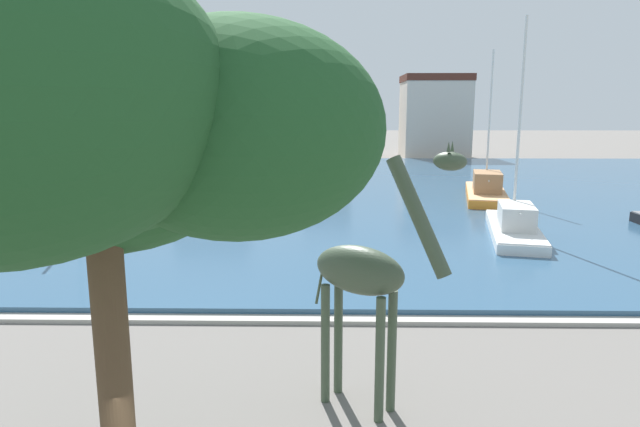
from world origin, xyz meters
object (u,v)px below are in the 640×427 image
sailboat_orange (485,191)px  sailboat_white (513,226)px  giraffe_statue (366,277)px  sailboat_red (159,171)px  sailboat_yellow (74,178)px  sailboat_teal (80,232)px  shade_tree (97,121)px

sailboat_orange → sailboat_white: size_ratio=1.01×
sailboat_white → giraffe_statue: bearing=-118.0°
sailboat_red → sailboat_white: 33.03m
sailboat_red → sailboat_yellow: bearing=-122.6°
sailboat_orange → sailboat_yellow: 29.90m
giraffe_statue → sailboat_teal: (-11.70, 13.58, -2.27)m
giraffe_statue → sailboat_red: sailboat_red is taller
sailboat_orange → shade_tree: size_ratio=1.31×
sailboat_orange → shade_tree: 31.08m
sailboat_red → sailboat_white: bearing=-45.5°
giraffe_statue → sailboat_white: size_ratio=0.54×
sailboat_yellow → sailboat_teal: size_ratio=1.08×
sailboat_red → sailboat_white: sailboat_white is taller
sailboat_orange → sailboat_yellow: size_ratio=1.24×
sailboat_orange → sailboat_teal: size_ratio=1.33×
sailboat_red → sailboat_yellow: size_ratio=0.95×
giraffe_statue → sailboat_yellow: size_ratio=0.67×
giraffe_statue → sailboat_teal: bearing=130.8°
sailboat_red → shade_tree: 43.62m
sailboat_red → sailboat_teal: bearing=-80.7°
sailboat_white → sailboat_teal: bearing=-178.3°
giraffe_statue → sailboat_teal: size_ratio=0.72×
sailboat_orange → sailboat_teal: sailboat_orange is taller
sailboat_red → sailboat_teal: size_ratio=1.02×
giraffe_statue → sailboat_white: 16.16m
sailboat_red → sailboat_teal: 24.43m
sailboat_red → sailboat_orange: 28.20m
giraffe_statue → sailboat_red: 40.87m
sailboat_orange → sailboat_teal: bearing=-152.8°
shade_tree → sailboat_orange: bearing=66.2°
sailboat_white → shade_tree: (-10.71, -17.94, 5.00)m
giraffe_statue → sailboat_teal: sailboat_teal is taller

